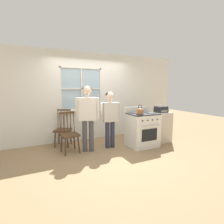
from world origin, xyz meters
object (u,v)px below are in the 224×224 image
(side_counter, at_px, (160,127))
(stereo, at_px, (161,109))
(chair_by_window, at_px, (69,135))
(kettle, at_px, (140,111))
(chair_near_wall, at_px, (63,130))
(person_teen_center, at_px, (110,114))
(potted_plant, at_px, (81,107))
(person_elderly_left, at_px, (88,112))
(stove, at_px, (142,129))

(side_counter, bearing_deg, stereo, -90.00)
(chair_by_window, bearing_deg, kettle, -23.36)
(chair_near_wall, bearing_deg, chair_by_window, -56.80)
(person_teen_center, xyz_separation_m, potted_plant, (-0.51, 0.98, 0.10))
(kettle, xyz_separation_m, stereo, (0.90, 0.21, -0.04))
(chair_near_wall, distance_m, kettle, 2.20)
(chair_near_wall, xyz_separation_m, person_teen_center, (1.12, -0.71, 0.47))
(kettle, height_order, side_counter, kettle)
(person_elderly_left, distance_m, kettle, 1.37)
(side_counter, bearing_deg, chair_by_window, 173.52)
(kettle, xyz_separation_m, side_counter, (0.90, 0.23, -0.57))
(chair_near_wall, bearing_deg, potted_plant, 51.82)
(person_elderly_left, bearing_deg, stove, 9.40)
(stove, distance_m, stereo, 0.89)
(person_teen_center, xyz_separation_m, stereo, (1.59, -0.19, 0.05))
(stereo, bearing_deg, person_teen_center, 173.20)
(kettle, bearing_deg, stove, 36.45)
(person_elderly_left, distance_m, stereo, 2.22)
(person_teen_center, xyz_separation_m, stove, (0.87, -0.27, -0.46))
(chair_by_window, xyz_separation_m, kettle, (1.75, -0.54, 0.57))
(side_counter, height_order, stereo, stereo)
(chair_near_wall, bearing_deg, stereo, 9.65)
(kettle, bearing_deg, stereo, 13.35)
(chair_by_window, distance_m, side_counter, 2.67)
(person_teen_center, xyz_separation_m, kettle, (0.69, -0.40, 0.09))
(stove, bearing_deg, kettle, -143.55)
(person_elderly_left, height_order, stove, person_elderly_left)
(chair_by_window, bearing_deg, person_elderly_left, -24.50)
(person_elderly_left, height_order, kettle, person_elderly_left)
(chair_by_window, height_order, kettle, kettle)
(person_elderly_left, xyz_separation_m, side_counter, (2.22, -0.16, -0.58))
(person_teen_center, distance_m, side_counter, 1.67)
(chair_by_window, bearing_deg, chair_near_wall, 88.73)
(stove, xyz_separation_m, kettle, (-0.18, -0.13, 0.55))
(person_elderly_left, bearing_deg, potted_plant, 102.45)
(chair_near_wall, relative_size, stereo, 3.01)
(person_teen_center, height_order, potted_plant, person_teen_center)
(person_teen_center, bearing_deg, stove, -10.80)
(person_teen_center, relative_size, kettle, 6.15)
(chair_by_window, distance_m, stereo, 2.73)
(chair_by_window, bearing_deg, stereo, -13.28)
(stove, xyz_separation_m, side_counter, (0.72, 0.10, -0.02))
(chair_near_wall, distance_m, side_counter, 2.85)
(stove, relative_size, side_counter, 1.20)
(chair_near_wall, height_order, person_elderly_left, person_elderly_left)
(stove, bearing_deg, potted_plant, 137.57)
(chair_by_window, distance_m, kettle, 1.92)
(kettle, distance_m, stereo, 0.93)
(person_teen_center, distance_m, stove, 1.02)
(chair_by_window, xyz_separation_m, stereo, (2.66, -0.32, 0.53))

